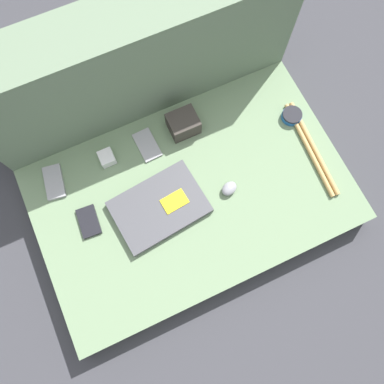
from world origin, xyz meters
TOP-DOWN VIEW (x-y plane):
  - ground_plane at (0.00, 0.00)m, footprint 8.00×8.00m
  - couch_seat at (0.00, 0.00)m, footprint 1.13×0.72m
  - couch_backrest at (0.00, 0.46)m, footprint 1.13×0.20m
  - laptop at (-0.13, -0.00)m, footprint 0.34×0.25m
  - computer_mouse at (0.13, -0.04)m, footprint 0.07×0.06m
  - speaker_puck at (0.48, 0.12)m, footprint 0.08×0.08m
  - phone_silver at (-0.07, 0.24)m, footprint 0.08×0.13m
  - phone_black at (-0.44, 0.25)m, footprint 0.08×0.14m
  - phone_small at (-0.38, 0.06)m, footprint 0.07×0.12m
  - camera_pouch at (0.08, 0.25)m, footprint 0.11×0.10m
  - charger_brick at (-0.23, 0.25)m, footprint 0.05×0.06m
  - drumstick_pair at (0.48, -0.03)m, footprint 0.06×0.40m

SIDE VIEW (x-z plane):
  - ground_plane at x=0.00m, z-range 0.00..0.00m
  - couch_seat at x=0.00m, z-range 0.00..0.11m
  - phone_silver at x=-0.07m, z-range 0.11..0.12m
  - phone_small at x=-0.38m, z-range 0.11..0.12m
  - phone_black at x=-0.44m, z-range 0.11..0.12m
  - drumstick_pair at x=0.48m, z-range 0.11..0.13m
  - speaker_puck at x=0.48m, z-range 0.11..0.14m
  - laptop at x=-0.13m, z-range 0.11..0.14m
  - computer_mouse at x=0.13m, z-range 0.11..0.14m
  - charger_brick at x=-0.23m, z-range 0.11..0.15m
  - camera_pouch at x=0.08m, z-range 0.11..0.18m
  - couch_backrest at x=0.00m, z-range 0.00..0.53m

